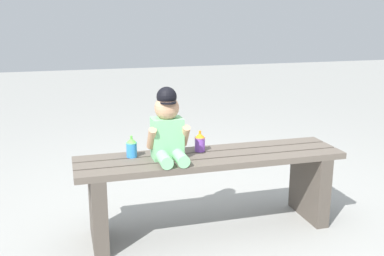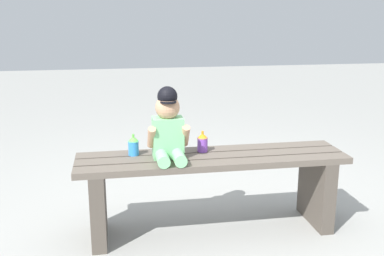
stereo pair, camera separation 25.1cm
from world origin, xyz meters
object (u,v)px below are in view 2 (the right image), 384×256
(park_bench, at_px, (212,180))
(sippy_cup_right, at_px, (202,142))
(sippy_cup_left, at_px, (133,145))
(child_figure, at_px, (168,128))

(park_bench, bearing_deg, sippy_cup_right, 116.20)
(park_bench, height_order, sippy_cup_left, sippy_cup_left)
(park_bench, distance_m, sippy_cup_right, 0.23)
(park_bench, bearing_deg, child_figure, -178.48)
(park_bench, xyz_separation_m, child_figure, (-0.25, -0.01, 0.33))
(park_bench, relative_size, child_figure, 3.82)
(sippy_cup_right, bearing_deg, child_figure, -157.08)
(child_figure, distance_m, sippy_cup_right, 0.26)
(sippy_cup_left, bearing_deg, sippy_cup_right, 0.00)
(sippy_cup_left, bearing_deg, child_figure, -25.20)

